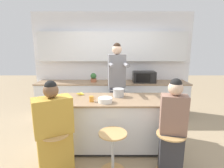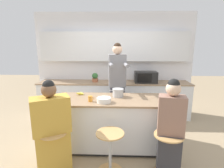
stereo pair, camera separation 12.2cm
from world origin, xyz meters
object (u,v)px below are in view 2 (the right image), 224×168
(kitchen_island, at_px, (112,122))
(person_seated_near, at_px, (170,132))
(bar_stool_center, at_px, (110,149))
(bar_stool_rightmost, at_px, (168,152))
(fruit_bowl, at_px, (104,100))
(banana_bunch, at_px, (80,93))
(bar_stool_leftmost, at_px, (54,149))
(person_cooking, at_px, (117,87))
(microwave, at_px, (146,77))
(potted_plant, at_px, (95,77))
(coffee_cup_near, at_px, (90,99))
(person_wrapped_blanket, at_px, (52,130))
(cooking_pot, at_px, (118,93))

(kitchen_island, xyz_separation_m, person_seated_near, (0.85, -0.70, 0.20))
(bar_stool_center, height_order, bar_stool_rightmost, same)
(bar_stool_rightmost, relative_size, fruit_bowl, 2.66)
(person_seated_near, xyz_separation_m, banana_bunch, (-1.46, 0.93, 0.29))
(bar_stool_rightmost, bearing_deg, kitchen_island, 138.18)
(bar_stool_rightmost, xyz_separation_m, person_seated_near, (0.02, 0.04, 0.29))
(bar_stool_leftmost, height_order, bar_stool_center, same)
(bar_stool_center, height_order, banana_bunch, banana_bunch)
(bar_stool_center, distance_m, person_seated_near, 0.89)
(person_seated_near, bearing_deg, bar_stool_leftmost, -167.88)
(person_cooking, distance_m, microwave, 1.03)
(bar_stool_rightmost, distance_m, person_cooking, 1.69)
(bar_stool_center, relative_size, person_cooking, 0.33)
(banana_bunch, bearing_deg, potted_plant, 83.86)
(microwave, bearing_deg, potted_plant, 178.15)
(bar_stool_center, height_order, coffee_cup_near, coffee_cup_near)
(bar_stool_leftmost, relative_size, microwave, 1.14)
(potted_plant, bearing_deg, person_cooking, -53.26)
(bar_stool_leftmost, distance_m, microwave, 2.76)
(microwave, bearing_deg, person_wrapped_blanket, -128.11)
(coffee_cup_near, height_order, banana_bunch, coffee_cup_near)
(person_wrapped_blanket, height_order, person_seated_near, person_seated_near)
(microwave, bearing_deg, bar_stool_rightmost, -89.58)
(bar_stool_rightmost, distance_m, banana_bunch, 1.83)
(kitchen_island, xyz_separation_m, bar_stool_center, (0.00, -0.71, -0.10))
(banana_bunch, bearing_deg, coffee_cup_near, -57.42)
(kitchen_island, height_order, cooking_pot, cooking_pot)
(fruit_bowl, bearing_deg, person_seated_near, -26.57)
(kitchen_island, xyz_separation_m, coffee_cup_near, (-0.36, -0.17, 0.50))
(bar_stool_leftmost, relative_size, person_cooking, 0.33)
(bar_stool_center, distance_m, banana_bunch, 1.27)
(banana_bunch, bearing_deg, person_seated_near, -32.54)
(microwave, xyz_separation_m, potted_plant, (-1.29, 0.04, -0.03))
(person_seated_near, bearing_deg, kitchen_island, 151.87)
(bar_stool_leftmost, distance_m, bar_stool_rightmost, 1.64)
(bar_stool_leftmost, xyz_separation_m, banana_bunch, (0.20, 0.96, 0.58))
(banana_bunch, bearing_deg, kitchen_island, -20.96)
(person_seated_near, bearing_deg, person_wrapped_blanket, -168.64)
(bar_stool_leftmost, xyz_separation_m, potted_plant, (0.33, 2.16, 0.67))
(bar_stool_leftmost, distance_m, banana_bunch, 1.13)
(bar_stool_leftmost, distance_m, fruit_bowl, 1.05)
(person_wrapped_blanket, bearing_deg, bar_stool_rightmost, -28.90)
(bar_stool_center, bearing_deg, person_wrapped_blanket, 179.36)
(bar_stool_leftmost, relative_size, coffee_cup_near, 5.92)
(bar_stool_rightmost, height_order, fruit_bowl, fruit_bowl)
(person_wrapped_blanket, distance_m, potted_plant, 2.20)
(bar_stool_center, bearing_deg, potted_plant, 102.80)
(person_cooking, distance_m, potted_plant, 0.97)
(person_wrapped_blanket, xyz_separation_m, banana_bunch, (0.22, 0.93, 0.30))
(potted_plant, bearing_deg, person_seated_near, -58.04)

